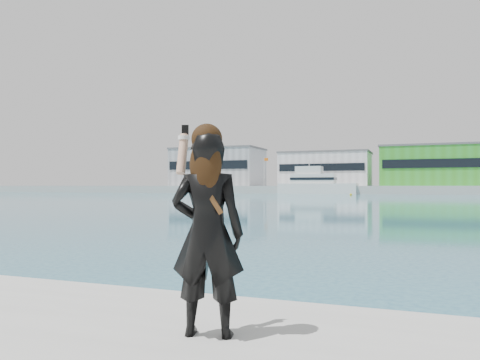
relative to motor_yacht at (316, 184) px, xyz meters
The scene contains 8 objects.
far_quay 28.16m from the motor_yacht, 39.47° to the left, with size 320.00×40.00×2.00m, color #9E9E99.
warehouse_grey_left 37.24m from the motor_yacht, 154.54° to the left, with size 26.52×16.36×11.50m.
warehouse_white 16.41m from the motor_yacht, 91.06° to the left, with size 24.48×15.35×9.50m.
warehouse_green 34.00m from the motor_yacht, 28.09° to the left, with size 30.60×16.36×10.50m.
flagpole_left 18.90m from the motor_yacht, 151.28° to the left, with size 1.28×0.16×8.00m.
motor_yacht is the anchor object (origin of this frame).
buoy_far 18.82m from the motor_yacht, 55.39° to the right, with size 0.50×0.50×0.50m, color #D8B60B.
woman 114.52m from the motor_yacht, 78.95° to the right, with size 0.63×0.48×1.62m.
Camera 1 is at (1.72, -3.48, 1.93)m, focal length 35.00 mm.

